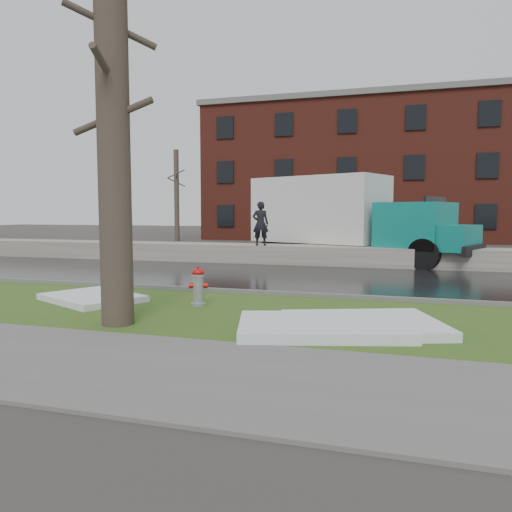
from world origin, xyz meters
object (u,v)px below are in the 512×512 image
(fire_hydrant, at_px, (198,285))
(box_truck, at_px, (342,216))
(worker, at_px, (261,224))
(tree, at_px, (113,121))

(fire_hydrant, height_order, box_truck, box_truck)
(fire_hydrant, distance_m, box_truck, 11.45)
(worker, bearing_deg, box_truck, -152.70)
(box_truck, bearing_deg, tree, -77.39)
(tree, bearing_deg, box_truck, 80.16)
(tree, height_order, worker, tree)
(tree, distance_m, box_truck, 13.65)
(tree, bearing_deg, worker, 93.00)
(box_truck, bearing_deg, fire_hydrant, -75.92)
(tree, xyz_separation_m, worker, (-0.58, 11.00, -2.03))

